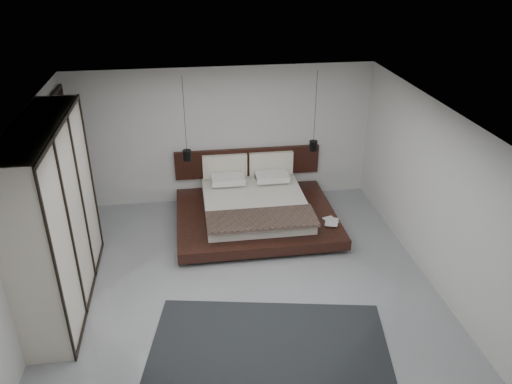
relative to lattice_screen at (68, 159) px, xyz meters
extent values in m
plane|color=#95989D|center=(2.95, -2.45, -1.30)|extent=(6.00, 6.00, 0.00)
plane|color=white|center=(2.95, -2.45, 1.50)|extent=(6.00, 6.00, 0.00)
plane|color=silver|center=(2.95, 0.55, 0.10)|extent=(6.00, 0.00, 6.00)
plane|color=silver|center=(2.95, -5.45, 0.10)|extent=(6.00, 0.00, 6.00)
plane|color=silver|center=(-0.05, -2.45, 0.10)|extent=(0.00, 6.00, 6.00)
plane|color=silver|center=(5.95, -2.45, 0.10)|extent=(0.00, 6.00, 6.00)
cube|color=black|center=(0.00, 0.00, 0.00)|extent=(0.05, 0.90, 2.60)
cube|color=black|center=(3.42, -0.70, -1.26)|extent=(2.35, 1.93, 0.09)
cube|color=black|center=(3.42, -0.70, -1.12)|extent=(3.00, 2.46, 0.19)
cube|color=silver|center=(3.42, -0.56, -0.90)|extent=(1.93, 2.14, 0.24)
cube|color=black|center=(3.42, -1.40, -0.76)|extent=(1.95, 0.75, 0.05)
cube|color=white|center=(2.97, 0.26, -0.73)|extent=(0.66, 0.43, 0.13)
cube|color=white|center=(3.87, 0.26, -0.73)|extent=(0.66, 0.43, 0.13)
cube|color=white|center=(2.97, 0.11, -0.67)|extent=(0.66, 0.43, 0.13)
cube|color=white|center=(3.87, 0.11, -0.67)|extent=(0.66, 0.43, 0.13)
cube|color=black|center=(3.42, 0.51, -0.49)|extent=(3.00, 0.08, 0.60)
cube|color=silver|center=(2.94, 0.42, -0.52)|extent=(0.91, 0.10, 0.50)
cube|color=silver|center=(3.90, 0.42, -0.52)|extent=(0.91, 0.10, 0.50)
imported|color=#99724C|center=(4.65, -1.23, -1.01)|extent=(0.28, 0.32, 0.03)
imported|color=#99724C|center=(4.63, -1.27, -0.98)|extent=(0.33, 0.37, 0.02)
cylinder|color=black|center=(2.19, -0.06, 0.79)|extent=(0.01, 0.01, 1.42)
cylinder|color=black|center=(2.19, -0.06, -0.02)|extent=(0.16, 0.16, 0.20)
cylinder|color=#FFE0B2|center=(2.19, -0.06, -0.11)|extent=(0.12, 0.12, 0.01)
cylinder|color=black|center=(4.65, -0.06, 0.81)|extent=(0.01, 0.01, 1.37)
cylinder|color=black|center=(4.65, -0.06, 0.03)|extent=(0.16, 0.16, 0.19)
cylinder|color=#FFE0B2|center=(4.65, -0.06, -0.05)|extent=(0.12, 0.12, 0.01)
cube|color=silver|center=(0.25, -2.39, 0.09)|extent=(0.64, 2.79, 2.79)
cube|color=black|center=(0.58, -2.39, 1.46)|extent=(0.03, 2.79, 0.06)
cube|color=black|center=(0.58, -2.39, -1.27)|extent=(0.03, 2.79, 0.06)
cube|color=black|center=(0.58, -3.79, 0.09)|extent=(0.03, 0.05, 2.79)
cube|color=black|center=(0.58, -2.86, 0.09)|extent=(0.03, 0.05, 2.79)
cube|color=black|center=(0.58, -1.93, 0.09)|extent=(0.03, 0.05, 2.79)
cube|color=black|center=(0.58, -1.00, 0.09)|extent=(0.03, 0.05, 2.79)
cube|color=black|center=(3.10, -4.15, -1.29)|extent=(3.57, 2.84, 0.01)
camera|label=1|loc=(2.23, -8.92, 3.65)|focal=35.00mm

